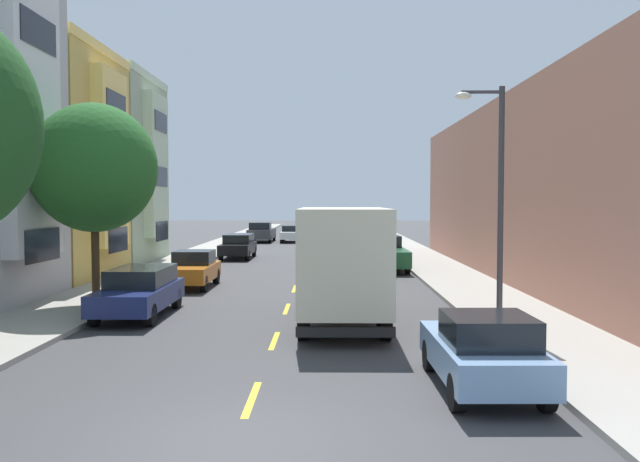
# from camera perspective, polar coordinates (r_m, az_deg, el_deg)

# --- Properties ---
(ground_plane) EXTENTS (160.00, 160.00, 0.00)m
(ground_plane) POSITION_cam_1_polar(r_m,az_deg,el_deg) (40.00, -1.25, -2.52)
(ground_plane) COLOR #38383A
(sidewalk_left) EXTENTS (3.20, 120.00, 0.14)m
(sidewalk_left) POSITION_cam_1_polar(r_m,az_deg,el_deg) (38.92, -11.87, -2.62)
(sidewalk_left) COLOR #A39E93
(sidewalk_left) RESTS_ON ground_plane
(sidewalk_right) EXTENTS (3.20, 120.00, 0.14)m
(sidewalk_right) POSITION_cam_1_polar(r_m,az_deg,el_deg) (38.41, 9.30, -2.66)
(sidewalk_right) COLOR #A39E93
(sidewalk_right) RESTS_ON ground_plane
(lane_centerline_dashes) EXTENTS (0.14, 47.20, 0.01)m
(lane_centerline_dashes) POSITION_cam_1_polar(r_m,az_deg,el_deg) (34.53, -1.57, -3.33)
(lane_centerline_dashes) COLOR yellow
(lane_centerline_dashes) RESTS_ON ground_plane
(townhouse_fourth_sage) EXTENTS (13.06, 7.71, 10.76)m
(townhouse_fourth_sage) POSITION_cam_1_polar(r_m,az_deg,el_deg) (41.09, -22.57, 4.64)
(townhouse_fourth_sage) COLOR #99AD8E
(townhouse_fourth_sage) RESTS_ON ground_plane
(apartment_block_opposite) EXTENTS (10.00, 36.00, 8.07)m
(apartment_block_opposite) POSITION_cam_1_polar(r_m,az_deg,el_deg) (32.27, 23.21, 3.21)
(apartment_block_opposite) COLOR #B27560
(apartment_block_opposite) RESTS_ON ground_plane
(street_tree_second) EXTENTS (4.14, 4.14, 6.68)m
(street_tree_second) POSITION_cam_1_polar(r_m,az_deg,el_deg) (23.33, -18.84, 5.14)
(street_tree_second) COLOR #47331E
(street_tree_second) RESTS_ON sidewalk_left
(street_lamp) EXTENTS (1.35, 0.28, 6.55)m
(street_lamp) POSITION_cam_1_polar(r_m,az_deg,el_deg) (18.78, 14.81, 3.65)
(street_lamp) COLOR #38383D
(street_lamp) RESTS_ON sidewalk_right
(delivery_box_truck) EXTENTS (2.41, 7.40, 3.38)m
(delivery_box_truck) POSITION_cam_1_polar(r_m,az_deg,el_deg) (19.28, 1.97, -2.37)
(delivery_box_truck) COLOR beige
(delivery_box_truck) RESTS_ON ground_plane
(parked_pickup_forest) EXTENTS (2.06, 5.32, 1.73)m
(parked_pickup_forest) POSITION_cam_1_polar(r_m,az_deg,el_deg) (34.44, 5.63, -1.99)
(parked_pickup_forest) COLOR #194C28
(parked_pickup_forest) RESTS_ON ground_plane
(parked_hatchback_sky) EXTENTS (1.81, 4.03, 1.50)m
(parked_hatchback_sky) POSITION_cam_1_polar(r_m,az_deg,el_deg) (13.06, 13.85, -9.97)
(parked_hatchback_sky) COLOR #7A9EC6
(parked_hatchback_sky) RESTS_ON ground_plane
(parked_hatchback_orange) EXTENTS (1.76, 4.01, 1.50)m
(parked_hatchback_orange) POSITION_cam_1_polar(r_m,az_deg,el_deg) (27.94, -10.91, -3.24)
(parked_hatchback_orange) COLOR orange
(parked_hatchback_orange) RESTS_ON ground_plane
(parked_pickup_teal) EXTENTS (2.05, 5.32, 1.73)m
(parked_pickup_teal) POSITION_cam_1_polar(r_m,az_deg,el_deg) (50.88, 4.17, -0.49)
(parked_pickup_teal) COLOR #195B60
(parked_pickup_teal) RESTS_ON ground_plane
(parked_wagon_black) EXTENTS (1.84, 4.71, 1.50)m
(parked_wagon_black) POSITION_cam_1_polar(r_m,az_deg,el_deg) (41.51, -7.04, -1.24)
(parked_wagon_black) COLOR black
(parked_wagon_black) RESTS_ON ground_plane
(parked_sedan_red) EXTENTS (1.90, 4.54, 1.43)m
(parked_sedan_red) POSITION_cam_1_polar(r_m,az_deg,el_deg) (61.87, 3.41, -0.01)
(parked_sedan_red) COLOR #AD1E1E
(parked_sedan_red) RESTS_ON ground_plane
(parked_pickup_charcoal) EXTENTS (2.08, 5.33, 1.73)m
(parked_pickup_charcoal) POSITION_cam_1_polar(r_m,az_deg,el_deg) (57.77, -5.04, -0.13)
(parked_pickup_charcoal) COLOR #333338
(parked_pickup_charcoal) RESTS_ON ground_plane
(parked_wagon_navy) EXTENTS (1.82, 4.70, 1.50)m
(parked_wagon_navy) POSITION_cam_1_polar(r_m,az_deg,el_deg) (21.40, -15.24, -4.94)
(parked_wagon_navy) COLOR navy
(parked_wagon_navy) RESTS_ON ground_plane
(parked_hatchback_champagne) EXTENTS (1.75, 4.00, 1.50)m
(parked_hatchback_champagne) POSITION_cam_1_polar(r_m,az_deg,el_deg) (40.79, 5.02, -1.37)
(parked_hatchback_champagne) COLOR tan
(parked_hatchback_champagne) RESTS_ON ground_plane
(moving_white_sedan) EXTENTS (1.80, 4.50, 1.43)m
(moving_white_sedan) POSITION_cam_1_polar(r_m,az_deg,el_deg) (57.56, -2.44, -0.21)
(moving_white_sedan) COLOR silver
(moving_white_sedan) RESTS_ON ground_plane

